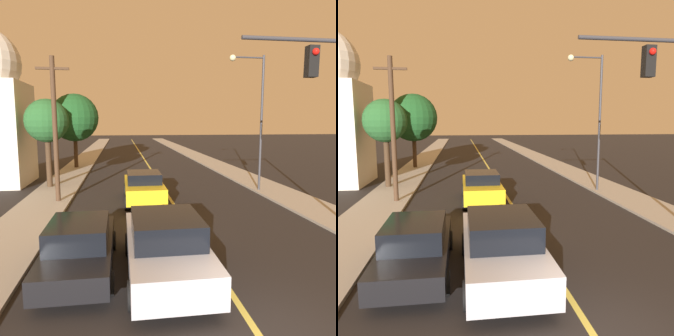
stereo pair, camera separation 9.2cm
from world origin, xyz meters
The scene contains 10 objects.
road_surface centered at (0.00, 36.00, 0.01)m, with size 10.52×80.00×0.01m.
sidewalk_left centered at (-6.51, 36.00, 0.06)m, with size 2.50×80.00×0.12m.
sidewalk_right centered at (6.51, 36.00, 0.06)m, with size 2.50×80.00×0.12m.
car_near_lane_front centered at (-1.47, 3.07, 0.87)m, with size 2.11×5.01×1.74m.
car_near_lane_second centered at (-1.47, 11.37, 0.85)m, with size 2.01×4.72×1.62m.
car_outer_lane_front centered at (-3.79, 3.68, 0.75)m, with size 1.90×4.68×1.49m.
streetlamp_right centered at (5.14, 13.13, 5.10)m, with size 2.10×0.36×7.83m.
utility_pole_left centered at (-5.86, 11.91, 3.90)m, with size 1.60×0.24×7.24m.
tree_left_near centered at (-7.08, 15.89, 4.19)m, with size 2.67×2.67×5.46m.
tree_left_far centered at (-6.59, 24.82, 4.53)m, with size 4.18×4.18×6.52m.
Camera 1 is at (-2.61, -5.28, 4.16)m, focal length 35.00 mm.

